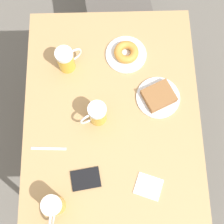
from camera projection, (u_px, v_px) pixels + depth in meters
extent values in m
plane|color=#666059|center=(112.00, 144.00, 2.15)|extent=(8.00, 8.00, 0.00)
cube|color=tan|center=(112.00, 114.00, 1.46)|extent=(0.82, 1.10, 0.03)
cylinder|color=black|center=(183.00, 223.00, 1.67)|extent=(0.04, 0.04, 0.70)
cylinder|color=black|center=(51.00, 55.00, 1.96)|extent=(0.04, 0.04, 0.70)
cylinder|color=black|center=(169.00, 52.00, 1.96)|extent=(0.04, 0.04, 0.70)
cylinder|color=#514C47|center=(96.00, 47.00, 2.11)|extent=(0.03, 0.03, 0.45)
cylinder|color=#514C47|center=(146.00, 39.00, 2.13)|extent=(0.03, 0.03, 0.45)
cylinder|color=#514C47|center=(88.00, 3.00, 2.21)|extent=(0.03, 0.03, 0.45)
cylinder|color=silver|center=(158.00, 98.00, 1.47)|extent=(0.21, 0.21, 0.01)
cube|color=brown|center=(159.00, 96.00, 1.45)|extent=(0.17, 0.16, 0.04)
cylinder|color=silver|center=(126.00, 55.00, 1.53)|extent=(0.20, 0.20, 0.01)
torus|color=#D18938|center=(126.00, 52.00, 1.51)|extent=(0.12, 0.12, 0.04)
cylinder|color=gold|center=(98.00, 114.00, 1.39)|extent=(0.08, 0.08, 0.11)
cylinder|color=white|center=(97.00, 110.00, 1.32)|extent=(0.08, 0.08, 0.02)
torus|color=silver|center=(89.00, 118.00, 1.37)|extent=(0.08, 0.05, 0.09)
cylinder|color=gold|center=(54.00, 205.00, 1.28)|extent=(0.08, 0.08, 0.11)
cylinder|color=white|center=(51.00, 205.00, 1.21)|extent=(0.08, 0.08, 0.02)
torus|color=silver|center=(52.00, 217.00, 1.25)|extent=(0.02, 0.09, 0.09)
cylinder|color=gold|center=(66.00, 61.00, 1.47)|extent=(0.08, 0.08, 0.11)
cylinder|color=white|center=(64.00, 54.00, 1.40)|extent=(0.08, 0.08, 0.02)
torus|color=silver|center=(74.00, 55.00, 1.46)|extent=(0.08, 0.06, 0.09)
cube|color=white|center=(148.00, 186.00, 1.35)|extent=(0.14, 0.13, 0.00)
cube|color=silver|center=(49.00, 149.00, 1.40)|extent=(0.16, 0.02, 0.00)
cube|color=black|center=(86.00, 179.00, 1.36)|extent=(0.14, 0.11, 0.01)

